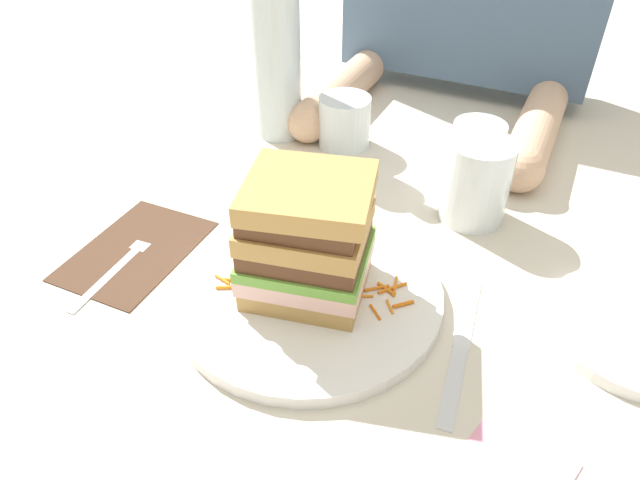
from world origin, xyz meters
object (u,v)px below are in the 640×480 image
at_px(fork, 123,259).
at_px(empty_tumbler_0, 344,122).
at_px(water_bottle, 276,46).
at_px(sandwich, 307,239).
at_px(empty_tumbler_1, 476,150).
at_px(napkin_dark, 136,250).
at_px(knife, 461,349).
at_px(main_plate, 308,292).
at_px(napkin_pink, 507,478).
at_px(side_plate, 636,330).
at_px(juice_glass, 475,186).

relative_size(fork, empty_tumbler_0, 2.18).
relative_size(water_bottle, empty_tumbler_0, 3.95).
relative_size(sandwich, water_bottle, 0.47).
relative_size(fork, empty_tumbler_1, 2.16).
relative_size(napkin_dark, knife, 0.84).
relative_size(sandwich, empty_tumbler_1, 1.85).
xyz_separation_m(fork, empty_tumbler_0, (0.11, 0.36, 0.03)).
bearing_deg(fork, empty_tumbler_0, 72.47).
relative_size(napkin_dark, empty_tumbler_1, 2.20).
bearing_deg(napkin_dark, empty_tumbler_0, 71.20).
bearing_deg(napkin_dark, empty_tumbler_1, 47.26).
xyz_separation_m(water_bottle, empty_tumbler_0, (0.10, 0.01, -0.10)).
bearing_deg(empty_tumbler_1, sandwich, -106.68).
xyz_separation_m(water_bottle, empty_tumbler_1, (0.30, 0.01, -0.10)).
xyz_separation_m(main_plate, fork, (-0.21, -0.04, -0.00)).
xyz_separation_m(fork, empty_tumbler_1, (0.31, 0.36, 0.03)).
bearing_deg(empty_tumbler_0, napkin_dark, -108.80).
bearing_deg(napkin_pink, empty_tumbler_0, 127.30).
bearing_deg(napkin_pink, empty_tumbler_1, 107.31).
relative_size(fork, side_plate, 0.97).
bearing_deg(empty_tumbler_1, napkin_dark, -132.74).
bearing_deg(fork, juice_glass, 38.01).
relative_size(sandwich, napkin_dark, 0.84).
relative_size(main_plate, empty_tumbler_0, 3.69).
bearing_deg(napkin_pink, juice_glass, 108.71).
height_order(empty_tumbler_1, napkin_pink, empty_tumbler_1).
relative_size(water_bottle, side_plate, 1.76).
relative_size(fork, napkin_pink, 1.67).
distance_m(knife, side_plate, 0.17).
bearing_deg(water_bottle, fork, -91.43).
xyz_separation_m(napkin_dark, napkin_pink, (0.44, -0.10, -0.00)).
xyz_separation_m(juice_glass, side_plate, (0.19, -0.13, -0.04)).
relative_size(main_plate, knife, 1.40).
xyz_separation_m(empty_tumbler_0, empty_tumbler_1, (0.20, -0.00, 0.00)).
height_order(fork, side_plate, side_plate).
distance_m(juice_glass, empty_tumbler_1, 0.10).
bearing_deg(fork, napkin_pink, -9.40).
bearing_deg(main_plate, empty_tumbler_1, 73.21).
bearing_deg(water_bottle, napkin_dark, -91.75).
bearing_deg(napkin_dark, napkin_pink, -12.14).
bearing_deg(juice_glass, side_plate, -33.15).
bearing_deg(fork, side_plate, 14.05).
height_order(main_plate, napkin_pink, main_plate).
xyz_separation_m(fork, napkin_pink, (0.44, -0.07, -0.00)).
xyz_separation_m(side_plate, napkin_pink, (-0.08, -0.21, -0.01)).
xyz_separation_m(knife, juice_glass, (-0.05, 0.22, 0.04)).
height_order(napkin_dark, knife, same).
relative_size(knife, water_bottle, 0.67).
distance_m(fork, side_plate, 0.54).
xyz_separation_m(napkin_dark, knife, (0.38, 0.02, 0.00)).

